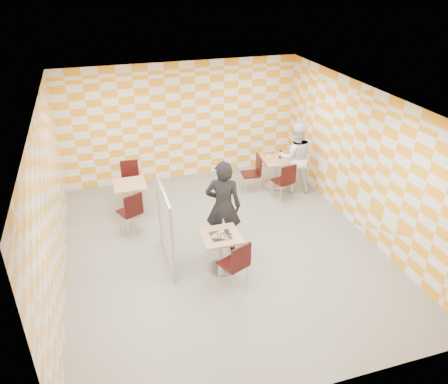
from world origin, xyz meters
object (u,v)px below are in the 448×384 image
Objects in this scene: chair_empty_near at (131,209)px; second_table at (276,168)px; chair_second_side at (254,170)px; sport_bottle at (268,156)px; chair_main_front at (237,262)px; empty_table at (131,193)px; man_dark at (223,207)px; chair_second_front at (285,179)px; chair_empty_far at (130,177)px; soda_bottle at (281,154)px; partition at (166,226)px; man_white at (296,157)px; main_table at (221,246)px.

second_table is at bearing 15.91° from chair_empty_near.
second_table is 0.59m from chair_second_side.
chair_main_front is at bearing -119.89° from sport_bottle.
man_dark is at bearing -50.29° from empty_table.
chair_second_front is (3.58, -0.42, 0.04)m from empty_table.
chair_second_front is 2.52m from man_dark.
chair_empty_far is at bearing 161.00° from chair_second_front.
man_dark reaches higher than chair_second_side.
chair_second_side is (-0.59, -0.01, 0.04)m from second_table.
chair_second_front is 4.62× the size of sport_bottle.
soda_bottle reaches higher than empty_table.
partition is (-3.14, -1.62, 0.25)m from chair_second_front.
partition reaches higher than second_table.
man_white is (0.97, -0.28, 0.34)m from chair_second_side.
empty_table is at bearing -174.83° from sport_bottle.
soda_bottle is (0.18, 0.74, 0.31)m from chair_second_front.
chair_empty_far reaches higher than main_table.
chair_second_front is at bearing 27.23° from partition.
chair_empty_far is (0.09, 0.78, 0.04)m from empty_table.
second_table is (2.29, 2.81, 0.00)m from main_table.
chair_empty_far is at bearing 83.40° from empty_table.
empty_table is 3.46m from sport_bottle.
partition is at bearing 133.20° from chair_main_front.
sport_bottle is at bearing 9.88° from chair_second_side.
chair_empty_far is 4.02× the size of soda_bottle.
sport_bottle is (3.00, 2.35, 0.05)m from partition.
chair_empty_near is at bearing 128.60° from main_table.
chair_empty_near is at bearing -94.77° from empty_table.
partition is (0.34, -2.82, 0.25)m from chair_empty_far.
chair_empty_near is at bearing -12.94° from man_dark.
chair_second_side is (-0.54, 0.66, 0.00)m from chair_second_front.
chair_main_front is at bearing -115.21° from chair_second_side.
chair_second_front is 0.67m from man_white.
chair_main_front is at bearing -128.11° from chair_second_front.
man_white is at bearing -121.32° from man_dark.
soda_bottle reaches higher than chair_empty_near.
empty_table is 0.80m from chair_empty_near.
man_dark is at bearing -143.30° from chair_second_front.
chair_second_front is at bearing -94.17° from second_table.
main_table is 2.25m from chair_empty_near.
sport_bottle is (3.50, 1.11, 0.29)m from chair_empty_near.
main_table is 3.69m from man_white.
partition reaches higher than empty_table.
chair_second_front is 0.85m from chair_second_side.
chair_second_side is 1.06m from man_white.
chair_second_side is 3.47m from partition.
soda_bottle is (3.67, -0.46, 0.31)m from chair_empty_far.
chair_empty_near is 4.02× the size of soda_bottle.
main_table is 0.81× the size of chair_main_front.
chair_empty_far is 0.49× the size of man_dark.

